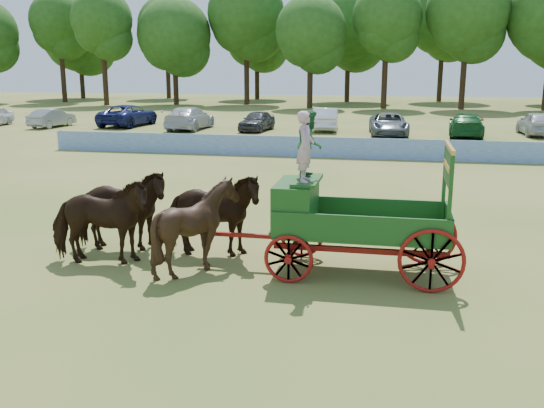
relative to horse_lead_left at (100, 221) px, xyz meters
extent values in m
plane|color=olive|center=(2.39, -0.12, -1.06)|extent=(160.00, 160.00, 0.00)
imported|color=black|center=(0.00, 0.00, 0.00)|extent=(2.65, 1.52, 2.12)
imported|color=black|center=(0.00, 1.10, 0.00)|extent=(2.66, 1.54, 2.12)
imported|color=black|center=(2.40, 0.00, 0.00)|extent=(2.24, 2.08, 2.12)
imported|color=black|center=(2.40, 1.10, 0.00)|extent=(2.61, 1.41, 2.12)
cube|color=maroon|center=(4.60, 0.55, -0.46)|extent=(0.12, 2.00, 0.12)
cube|color=maroon|center=(7.60, 0.55, -0.46)|extent=(0.12, 2.00, 0.12)
cube|color=maroon|center=(6.10, 0.00, -0.34)|extent=(3.80, 0.10, 0.12)
cube|color=maroon|center=(6.10, 1.10, -0.34)|extent=(3.80, 0.10, 0.12)
cube|color=maroon|center=(3.70, 0.55, -0.31)|extent=(2.80, 0.09, 0.09)
cube|color=#1A4E1A|center=(6.10, 0.55, -0.06)|extent=(3.80, 1.80, 0.10)
cube|color=#1A4E1A|center=(6.10, -0.33, 0.24)|extent=(3.80, 0.06, 0.55)
cube|color=#1A4E1A|center=(6.10, 1.43, 0.24)|extent=(3.80, 0.06, 0.55)
cube|color=#1A4E1A|center=(7.98, 0.55, 0.24)|extent=(0.06, 1.80, 0.55)
cube|color=#1A4E1A|center=(4.60, 0.55, 0.49)|extent=(0.85, 1.70, 1.05)
cube|color=#1A4E1A|center=(4.85, 0.55, 1.06)|extent=(0.55, 1.50, 0.08)
cube|color=#1A4E1A|center=(4.22, 0.55, 0.29)|extent=(0.10, 1.60, 0.65)
cube|color=#1A4E1A|center=(4.40, 0.55, -0.01)|extent=(0.55, 1.60, 0.06)
cube|color=#1A4E1A|center=(7.90, -0.25, 0.89)|extent=(0.08, 0.08, 1.80)
cube|color=#1A4E1A|center=(7.90, 1.35, 0.89)|extent=(0.08, 0.08, 1.80)
cube|color=#1A4E1A|center=(7.90, 0.55, 1.49)|extent=(0.07, 1.75, 0.75)
cube|color=gold|center=(7.90, 0.55, 1.89)|extent=(0.08, 1.80, 0.09)
cube|color=gold|center=(7.86, 0.55, 1.49)|extent=(0.02, 1.30, 0.12)
torus|color=maroon|center=(4.60, -0.40, -0.51)|extent=(1.09, 0.09, 1.09)
torus|color=maroon|center=(4.60, 1.50, -0.51)|extent=(1.09, 0.09, 1.09)
torus|color=maroon|center=(7.60, -0.40, -0.36)|extent=(1.39, 0.09, 1.39)
torus|color=maroon|center=(7.60, 1.50, -0.36)|extent=(1.39, 0.09, 1.39)
imported|color=#C496A9|center=(4.85, 0.20, 1.87)|extent=(0.37, 0.56, 1.54)
imported|color=#235E2A|center=(4.85, 0.90, 1.86)|extent=(0.57, 0.73, 1.51)
cube|color=#1C4D9C|center=(1.39, 17.88, -0.53)|extent=(26.00, 0.08, 1.05)
imported|color=gray|center=(-18.64, 29.02, -0.37)|extent=(1.88, 4.28, 1.37)
imported|color=navy|center=(-13.36, 31.01, -0.25)|extent=(3.14, 6.02, 1.62)
imported|color=silver|center=(-7.89, 29.46, -0.24)|extent=(2.51, 5.73, 1.64)
imported|color=#333338|center=(-2.87, 29.51, -0.35)|extent=(2.18, 4.36, 1.43)
imported|color=silver|center=(1.88, 30.80, -0.25)|extent=(2.06, 5.01, 1.62)
imported|color=slate|center=(6.36, 28.86, -0.33)|extent=(2.85, 5.45, 1.46)
imported|color=#144C1E|center=(11.36, 28.76, -0.29)|extent=(2.58, 5.48, 1.55)
imported|color=#B2B2B7|center=(16.07, 30.42, -0.25)|extent=(2.05, 4.78, 1.61)
cylinder|color=#382314|center=(-33.67, 57.10, 1.61)|extent=(0.60, 0.60, 5.33)
sphere|color=#204612|center=(-33.67, 57.10, 8.76)|extent=(7.00, 7.00, 7.00)
cylinder|color=#382314|center=(-26.07, 53.05, 1.53)|extent=(0.60, 0.60, 5.18)
sphere|color=#204612|center=(-26.07, 53.05, 8.48)|extent=(6.86, 6.86, 6.86)
cylinder|color=#382314|center=(-18.49, 55.59, 1.10)|extent=(0.60, 0.60, 4.32)
sphere|color=#204612|center=(-18.49, 55.59, 6.90)|extent=(8.42, 8.42, 8.42)
cylinder|color=#382314|center=(-10.50, 57.80, 1.75)|extent=(0.60, 0.60, 5.62)
sphere|color=#204612|center=(-10.50, 57.80, 9.30)|extent=(8.85, 8.85, 8.85)
cylinder|color=#382314|center=(-2.32, 52.89, 1.13)|extent=(0.60, 0.60, 4.37)
sphere|color=#204612|center=(-2.32, 52.89, 6.99)|extent=(7.48, 7.48, 7.48)
cylinder|color=#382314|center=(5.51, 53.96, 1.50)|extent=(0.60, 0.60, 5.13)
sphere|color=#204612|center=(5.51, 53.96, 8.38)|extent=(7.20, 7.20, 7.20)
cylinder|color=#382314|center=(13.58, 54.46, 1.62)|extent=(0.60, 0.60, 5.37)
sphere|color=#204612|center=(13.58, 54.46, 8.83)|extent=(8.44, 8.44, 8.44)
cylinder|color=#382314|center=(-35.61, 65.28, 1.26)|extent=(0.60, 0.60, 4.63)
sphere|color=#204612|center=(-35.61, 65.28, 7.47)|extent=(9.91, 9.91, 9.91)
cylinder|color=#382314|center=(-24.17, 68.10, 1.60)|extent=(0.60, 0.60, 5.31)
sphere|color=#204612|center=(-24.17, 68.10, 8.73)|extent=(7.74, 7.74, 7.74)
cylinder|color=#382314|center=(-11.53, 67.91, 1.26)|extent=(0.60, 0.60, 4.64)
sphere|color=#204612|center=(-11.53, 67.91, 7.48)|extent=(8.76, 8.76, 8.76)
cylinder|color=#382314|center=(0.77, 64.48, 1.42)|extent=(0.60, 0.60, 4.96)
sphere|color=#204612|center=(0.77, 64.48, 8.08)|extent=(9.72, 9.72, 9.72)
cylinder|color=#382314|center=(12.15, 67.66, 1.81)|extent=(0.60, 0.60, 5.73)
sphere|color=#204612|center=(12.15, 67.66, 9.50)|extent=(9.32, 9.32, 9.32)
camera|label=1|loc=(6.71, -12.74, 3.63)|focal=40.00mm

